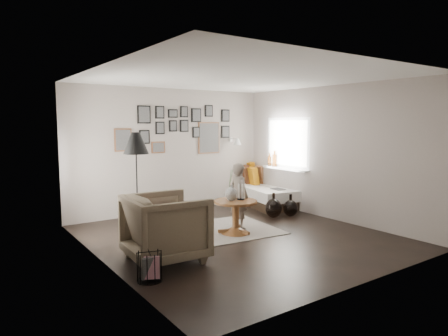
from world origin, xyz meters
TOP-DOWN VIEW (x-y plane):
  - ground at (0.00, 0.00)m, footprint 4.80×4.80m
  - wall_back at (0.00, 2.40)m, footprint 4.50×0.00m
  - wall_front at (0.00, -2.40)m, footprint 4.50×0.00m
  - wall_left at (-2.25, 0.00)m, footprint 0.00×4.80m
  - wall_right at (2.25, 0.00)m, footprint 0.00×4.80m
  - ceiling at (0.00, 0.00)m, footprint 4.80×4.80m
  - door_left at (-2.23, 1.20)m, footprint 0.00×2.14m
  - window_right at (2.18, 1.34)m, footprint 0.15×1.32m
  - gallery_wall at (0.29, 2.38)m, footprint 2.74×0.03m
  - wall_sconce at (1.55, 2.13)m, footprint 0.18×0.36m
  - rug at (-0.20, 0.50)m, footprint 2.37×1.77m
  - pedestal_table at (0.06, 0.17)m, footprint 0.73×0.73m
  - vase at (-0.02, 0.19)m, footprint 0.21×0.21m
  - candles at (0.17, 0.17)m, footprint 0.13×0.13m
  - daybed at (2.00, 1.87)m, footprint 1.15×2.04m
  - magazine_on_daybed at (2.00, 1.22)m, footprint 0.21×0.29m
  - armchair at (-1.51, -0.35)m, footprint 1.08×1.05m
  - armchair_cushion at (-1.48, -0.30)m, footprint 0.46×0.47m
  - floor_lamp at (-1.41, 0.87)m, footprint 0.40×0.40m
  - magazine_basket at (-2.00, -0.89)m, footprint 0.36×0.36m
  - demijohn_large at (1.38, 0.68)m, footprint 0.33×0.33m
  - demijohn_small at (1.73, 0.56)m, footprint 0.29×0.29m
  - child at (0.30, 0.39)m, footprint 0.29×0.44m

SIDE VIEW (x-z plane):
  - ground at x=0.00m, z-range 0.00..0.00m
  - rug at x=-0.20m, z-range 0.00..0.01m
  - demijohn_small at x=1.73m, z-range -0.06..0.40m
  - magazine_basket at x=-2.00m, z-range 0.00..0.35m
  - demijohn_large at x=1.38m, z-range -0.06..0.44m
  - pedestal_table at x=0.06m, z-range -0.02..0.56m
  - daybed at x=2.00m, z-range -0.18..0.76m
  - magazine_on_daybed at x=2.00m, z-range 0.44..0.45m
  - armchair at x=-1.51m, z-range 0.00..0.92m
  - armchair_cushion at x=-1.48m, z-range 0.39..0.57m
  - child at x=0.30m, z-range 0.00..1.18m
  - candles at x=0.17m, z-range 0.57..0.85m
  - vase at x=-0.02m, z-range 0.48..1.00m
  - window_right at x=2.18m, z-range 0.28..1.58m
  - door_left at x=-2.23m, z-range -0.02..2.12m
  - wall_back at x=0.00m, z-range -0.95..3.55m
  - wall_front at x=0.00m, z-range -0.95..3.55m
  - wall_left at x=-2.25m, z-range -1.10..3.70m
  - wall_right at x=2.25m, z-range -1.10..3.70m
  - wall_sconce at x=1.55m, z-range 1.38..1.54m
  - floor_lamp at x=-1.41m, z-range 0.63..2.36m
  - gallery_wall at x=0.29m, z-range 1.20..2.28m
  - ceiling at x=0.00m, z-range 2.60..2.60m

